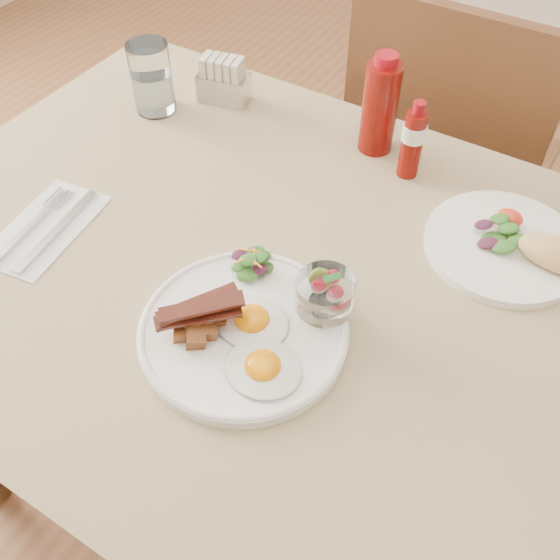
% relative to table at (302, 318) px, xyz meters
% --- Properties ---
extents(table, '(1.33, 0.88, 0.75)m').
position_rel_table_xyz_m(table, '(0.00, 0.00, 0.00)').
color(table, brown).
rests_on(table, ground).
extents(chair_far, '(0.42, 0.42, 0.93)m').
position_rel_table_xyz_m(chair_far, '(0.00, 0.66, -0.14)').
color(chair_far, brown).
rests_on(chair_far, ground).
extents(main_plate, '(0.28, 0.28, 0.02)m').
position_rel_table_xyz_m(main_plate, '(-0.02, -0.13, 0.10)').
color(main_plate, white).
rests_on(main_plate, table).
extents(fried_eggs, '(0.17, 0.16, 0.03)m').
position_rel_table_xyz_m(fried_eggs, '(0.01, -0.14, 0.11)').
color(fried_eggs, silver).
rests_on(fried_eggs, main_plate).
extents(bacon_potato_pile, '(0.10, 0.11, 0.05)m').
position_rel_table_xyz_m(bacon_potato_pile, '(-0.06, -0.16, 0.13)').
color(bacon_potato_pile, brown).
rests_on(bacon_potato_pile, main_plate).
extents(side_salad, '(0.06, 0.06, 0.03)m').
position_rel_table_xyz_m(side_salad, '(-0.06, -0.04, 0.12)').
color(side_salad, '#194C14').
rests_on(side_salad, main_plate).
extents(fruit_cup, '(0.08, 0.08, 0.08)m').
position_rel_table_xyz_m(fruit_cup, '(0.06, -0.05, 0.15)').
color(fruit_cup, white).
rests_on(fruit_cup, main_plate).
extents(second_plate, '(0.26, 0.24, 0.06)m').
position_rel_table_xyz_m(second_plate, '(0.24, 0.21, 0.10)').
color(second_plate, white).
rests_on(second_plate, table).
extents(ketchup_bottle, '(0.08, 0.08, 0.18)m').
position_rel_table_xyz_m(ketchup_bottle, '(-0.05, 0.34, 0.17)').
color(ketchup_bottle, '#5F0905').
rests_on(ketchup_bottle, table).
extents(hot_sauce_bottle, '(0.05, 0.05, 0.14)m').
position_rel_table_xyz_m(hot_sauce_bottle, '(0.03, 0.30, 0.16)').
color(hot_sauce_bottle, '#5F0905').
rests_on(hot_sauce_bottle, table).
extents(sugar_caddy, '(0.10, 0.07, 0.09)m').
position_rel_table_xyz_m(sugar_caddy, '(-0.36, 0.32, 0.13)').
color(sugar_caddy, silver).
rests_on(sugar_caddy, table).
extents(water_glass, '(0.08, 0.08, 0.13)m').
position_rel_table_xyz_m(water_glass, '(-0.46, 0.23, 0.15)').
color(water_glass, white).
rests_on(water_glass, table).
extents(napkin_cutlery, '(0.14, 0.22, 0.01)m').
position_rel_table_xyz_m(napkin_cutlery, '(-0.39, -0.12, 0.09)').
color(napkin_cutlery, silver).
rests_on(napkin_cutlery, table).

